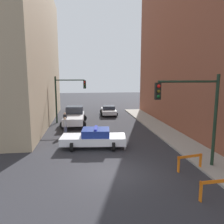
{
  "coord_description": "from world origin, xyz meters",
  "views": [
    {
      "loc": [
        -1.44,
        -11.06,
        5.18
      ],
      "look_at": [
        1.07,
        7.57,
        2.12
      ],
      "focal_mm": 35.0,
      "sensor_mm": 36.0,
      "label": 1
    }
  ],
  "objects_px": {
    "traffic_light_near": "(196,107)",
    "white_truck": "(74,116)",
    "barrier_back": "(190,160)",
    "pedestrian_crossing": "(65,126)",
    "police_car": "(94,138)",
    "traffic_light_far": "(66,93)",
    "barrier_mid": "(216,186)",
    "parked_car_near": "(109,110)",
    "pedestrian_corner": "(65,120)"
  },
  "relations": [
    {
      "from": "traffic_light_far",
      "to": "police_car",
      "type": "height_order",
      "value": "traffic_light_far"
    },
    {
      "from": "police_car",
      "to": "pedestrian_crossing",
      "type": "height_order",
      "value": "pedestrian_crossing"
    },
    {
      "from": "parked_car_near",
      "to": "barrier_mid",
      "type": "distance_m",
      "value": 21.21
    },
    {
      "from": "police_car",
      "to": "pedestrian_corner",
      "type": "bearing_deg",
      "value": 28.5
    },
    {
      "from": "police_car",
      "to": "pedestrian_corner",
      "type": "relative_size",
      "value": 2.93
    },
    {
      "from": "white_truck",
      "to": "pedestrian_crossing",
      "type": "bearing_deg",
      "value": -96.05
    },
    {
      "from": "white_truck",
      "to": "pedestrian_corner",
      "type": "height_order",
      "value": "white_truck"
    },
    {
      "from": "traffic_light_near",
      "to": "pedestrian_crossing",
      "type": "distance_m",
      "value": 11.57
    },
    {
      "from": "police_car",
      "to": "white_truck",
      "type": "distance_m",
      "value": 8.39
    },
    {
      "from": "parked_car_near",
      "to": "pedestrian_crossing",
      "type": "bearing_deg",
      "value": -114.73
    },
    {
      "from": "white_truck",
      "to": "pedestrian_crossing",
      "type": "relative_size",
      "value": 3.29
    },
    {
      "from": "traffic_light_near",
      "to": "barrier_back",
      "type": "xyz_separation_m",
      "value": [
        -0.36,
        -0.3,
        -2.91
      ]
    },
    {
      "from": "pedestrian_crossing",
      "to": "parked_car_near",
      "type": "bearing_deg",
      "value": -175.51
    },
    {
      "from": "traffic_light_near",
      "to": "barrier_mid",
      "type": "distance_m",
      "value": 4.38
    },
    {
      "from": "traffic_light_far",
      "to": "barrier_back",
      "type": "distance_m",
      "value": 16.21
    },
    {
      "from": "police_car",
      "to": "pedestrian_corner",
      "type": "distance_m",
      "value": 6.72
    },
    {
      "from": "parked_car_near",
      "to": "traffic_light_far",
      "type": "bearing_deg",
      "value": -139.1
    },
    {
      "from": "pedestrian_corner",
      "to": "barrier_back",
      "type": "bearing_deg",
      "value": -23.77
    },
    {
      "from": "police_car",
      "to": "white_truck",
      "type": "xyz_separation_m",
      "value": [
        -1.72,
        8.21,
        0.18
      ]
    },
    {
      "from": "pedestrian_crossing",
      "to": "barrier_mid",
      "type": "relative_size",
      "value": 1.04
    },
    {
      "from": "parked_car_near",
      "to": "pedestrian_corner",
      "type": "relative_size",
      "value": 2.64
    },
    {
      "from": "police_car",
      "to": "parked_car_near",
      "type": "height_order",
      "value": "police_car"
    },
    {
      "from": "traffic_light_near",
      "to": "barrier_back",
      "type": "height_order",
      "value": "traffic_light_near"
    },
    {
      "from": "traffic_light_far",
      "to": "barrier_mid",
      "type": "relative_size",
      "value": 3.25
    },
    {
      "from": "barrier_back",
      "to": "pedestrian_corner",
      "type": "bearing_deg",
      "value": 124.74
    },
    {
      "from": "traffic_light_near",
      "to": "pedestrian_corner",
      "type": "bearing_deg",
      "value": 126.74
    },
    {
      "from": "barrier_mid",
      "to": "barrier_back",
      "type": "relative_size",
      "value": 1.01
    },
    {
      "from": "traffic_light_near",
      "to": "white_truck",
      "type": "height_order",
      "value": "traffic_light_near"
    },
    {
      "from": "police_car",
      "to": "white_truck",
      "type": "relative_size",
      "value": 0.89
    },
    {
      "from": "traffic_light_far",
      "to": "barrier_mid",
      "type": "bearing_deg",
      "value": -66.45
    },
    {
      "from": "parked_car_near",
      "to": "barrier_mid",
      "type": "height_order",
      "value": "parked_car_near"
    },
    {
      "from": "white_truck",
      "to": "barrier_back",
      "type": "bearing_deg",
      "value": -60.43
    },
    {
      "from": "parked_car_near",
      "to": "pedestrian_crossing",
      "type": "height_order",
      "value": "pedestrian_crossing"
    },
    {
      "from": "pedestrian_crossing",
      "to": "pedestrian_corner",
      "type": "height_order",
      "value": "same"
    },
    {
      "from": "barrier_mid",
      "to": "pedestrian_crossing",
      "type": "bearing_deg",
      "value": 122.02
    },
    {
      "from": "police_car",
      "to": "barrier_mid",
      "type": "height_order",
      "value": "police_car"
    },
    {
      "from": "police_car",
      "to": "barrier_back",
      "type": "bearing_deg",
      "value": -127.01
    },
    {
      "from": "police_car",
      "to": "parked_car_near",
      "type": "relative_size",
      "value": 1.11
    },
    {
      "from": "traffic_light_near",
      "to": "police_car",
      "type": "bearing_deg",
      "value": 140.58
    },
    {
      "from": "traffic_light_near",
      "to": "barrier_mid",
      "type": "bearing_deg",
      "value": -101.57
    },
    {
      "from": "traffic_light_far",
      "to": "white_truck",
      "type": "relative_size",
      "value": 0.95
    },
    {
      "from": "police_car",
      "to": "parked_car_near",
      "type": "xyz_separation_m",
      "value": [
        2.67,
        13.45,
        -0.05
      ]
    },
    {
      "from": "traffic_light_far",
      "to": "barrier_mid",
      "type": "distance_m",
      "value": 18.67
    },
    {
      "from": "white_truck",
      "to": "police_car",
      "type": "bearing_deg",
      "value": -76.2
    },
    {
      "from": "traffic_light_near",
      "to": "traffic_light_far",
      "type": "xyz_separation_m",
      "value": [
        -8.03,
        13.71,
        -0.13
      ]
    },
    {
      "from": "traffic_light_near",
      "to": "parked_car_near",
      "type": "relative_size",
      "value": 1.19
    },
    {
      "from": "traffic_light_far",
      "to": "police_car",
      "type": "xyz_separation_m",
      "value": [
        2.62,
        -9.27,
        -2.67
      ]
    },
    {
      "from": "traffic_light_near",
      "to": "white_truck",
      "type": "distance_m",
      "value": 14.76
    },
    {
      "from": "police_car",
      "to": "barrier_back",
      "type": "xyz_separation_m",
      "value": [
        5.05,
        -4.75,
        -0.11
      ]
    },
    {
      "from": "traffic_light_near",
      "to": "white_truck",
      "type": "bearing_deg",
      "value": 119.4
    }
  ]
}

